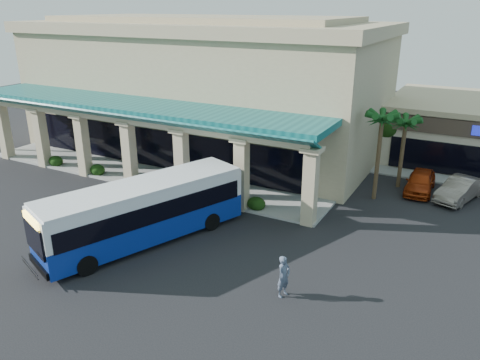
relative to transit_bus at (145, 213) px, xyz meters
The scene contains 11 objects.
ground 2.26m from the transit_bus, 41.53° to the left, with size 110.00×110.00×0.00m, color black.
main_building 18.77m from the transit_bus, 112.01° to the left, with size 30.80×14.80×11.35m, color tan, non-canonical shape.
arcade 10.46m from the transit_bus, 131.38° to the left, with size 30.00×6.20×5.70m, color #0D5153, non-canonical shape.
palm_0 15.47m from the transit_bus, 51.26° to the left, with size 2.40×2.40×6.60m, color #103D14, non-canonical shape.
palm_1 18.42m from the transit_bus, 54.68° to the left, with size 2.40×2.40×5.80m, color #103D14, non-canonical shape.
palm_2 22.69m from the transit_bus, 160.66° to the left, with size 2.40×2.40×6.20m, color #103D14, non-canonical shape.
broadleaf_tree 21.79m from the transit_bus, 66.66° to the left, with size 2.60×2.60×4.81m, color black, non-canonical shape.
transit_bus is the anchor object (origin of this frame).
pedestrian 8.84m from the transit_bus, ahead, with size 0.72×0.47×1.96m, color #49556B.
car_silver 19.07m from the transit_bus, 50.49° to the left, with size 1.76×4.38×1.49m, color #9E300C.
car_white 20.60m from the transit_bus, 44.60° to the left, with size 1.60×4.58×1.51m, color slate.
Camera 1 is at (14.37, -18.82, 12.24)m, focal length 35.00 mm.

